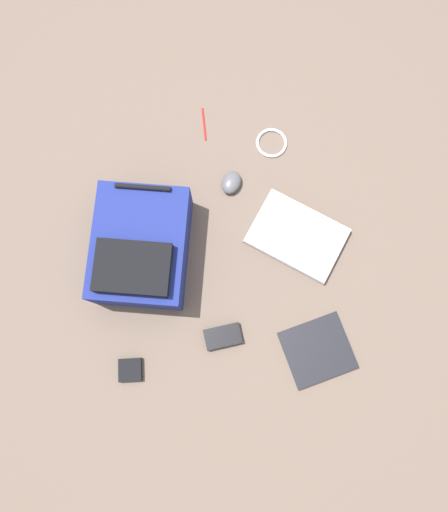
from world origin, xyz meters
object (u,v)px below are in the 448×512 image
backpack (141,248)px  cable_coil (272,143)px  laptop (297,236)px  computer_mouse (231,183)px  book_manual (317,350)px  power_brick (223,336)px  pen_black (204,124)px  earbud_pouch (130,370)px

backpack → cable_coil: size_ratio=3.59×
cable_coil → laptop: bearing=-67.8°
computer_mouse → cable_coil: 0.22m
book_manual → computer_mouse: bearing=125.1°
laptop → cable_coil: laptop is taller
laptop → computer_mouse: bearing=149.0°
laptop → computer_mouse: 0.31m
book_manual → computer_mouse: computer_mouse is taller
backpack → power_brick: (0.32, -0.25, -0.08)m
pen_black → cable_coil: bearing=-7.9°
earbud_pouch → power_brick: bearing=28.8°
computer_mouse → cable_coil: size_ratio=0.76×
backpack → cable_coil: (0.39, 0.50, -0.09)m
pen_black → earbud_pouch: size_ratio=1.70×
backpack → book_manual: (0.65, -0.24, -0.08)m
backpack → book_manual: size_ratio=1.44×
book_manual → pen_black: 0.94m
book_manual → backpack: bearing=159.7°
computer_mouse → pen_black: 0.26m
backpack → cable_coil: backpack is taller
cable_coil → power_brick: size_ratio=0.94×
earbud_pouch → cable_coil: bearing=68.2°
pen_black → earbud_pouch: bearing=-95.8°
backpack → earbud_pouch: 0.42m
laptop → book_manual: size_ratio=1.30×
laptop → computer_mouse: computer_mouse is taller
computer_mouse → cable_coil: bearing=70.7°
cable_coil → power_brick: power_brick is taller
computer_mouse → earbud_pouch: 0.76m
laptop → pen_black: 0.56m
book_manual → computer_mouse: (-0.39, 0.55, 0.01)m
backpack → power_brick: 0.41m
laptop → book_manual: (0.12, -0.39, -0.00)m
computer_mouse → backpack: bearing=-116.0°
computer_mouse → book_manual: bearing=-40.3°
power_brick → pen_black: size_ratio=0.95×
laptop → power_brick: bearing=-117.7°
computer_mouse → cable_coil: (0.12, 0.19, -0.01)m
laptop → power_brick: size_ratio=3.05×
power_brick → computer_mouse: bearing=95.9°
book_manual → power_brick: (-0.33, -0.01, 0.00)m
earbud_pouch → pen_black: bearing=84.2°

